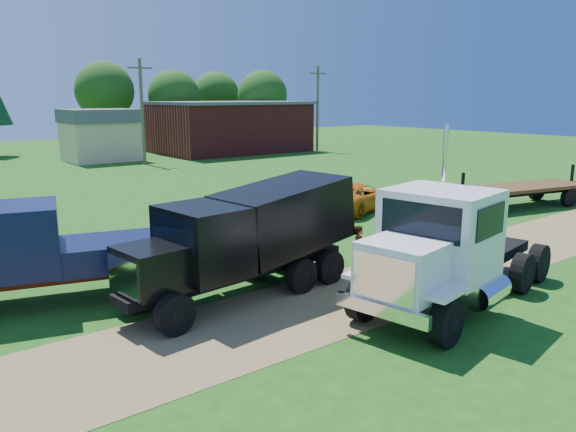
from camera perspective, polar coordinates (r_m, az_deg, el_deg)
ground at (r=19.27m, az=12.92°, el=-6.00°), size 140.00×140.00×0.00m
dirt_track at (r=19.27m, az=12.92°, el=-5.99°), size 120.00×4.20×0.01m
white_semi_tractor at (r=15.91m, az=15.35°, el=-3.42°), size 8.69×4.16×5.13m
black_dump_truck at (r=16.73m, az=-4.04°, el=-1.86°), size 7.94×3.10×3.39m
navy_truck at (r=17.52m, az=-23.32°, el=-3.41°), size 6.89×3.96×2.94m
orange_pickup at (r=29.48m, az=6.95°, el=1.95°), size 5.75×3.94×1.46m
flatbed_trailer at (r=32.63m, az=22.46°, el=2.40°), size 8.54×4.21×2.10m
spectator_a at (r=18.70m, az=7.23°, el=-3.58°), size 0.75×0.71×1.73m
spectator_b at (r=19.07m, az=-10.73°, el=-3.41°), size 1.05×0.98×1.71m
brick_building at (r=60.84m, az=-5.93°, el=9.02°), size 15.40×10.40×5.30m
tan_shed at (r=54.70m, az=-18.54°, el=7.87°), size 6.20×5.40×4.70m
utility_poles at (r=50.70m, az=-14.60°, el=10.41°), size 42.20×0.28×9.00m
tree_row at (r=63.36m, az=-21.25°, el=11.56°), size 54.10×12.97×9.99m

